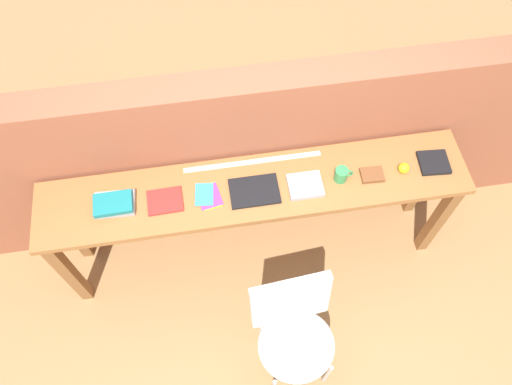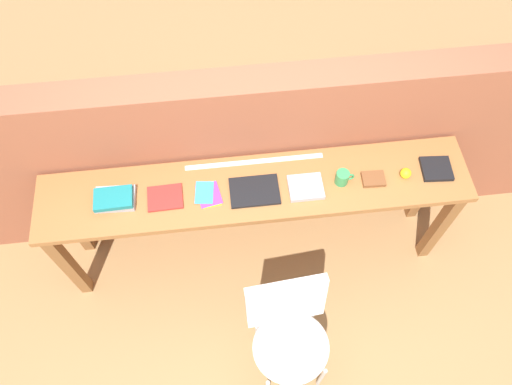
{
  "view_description": "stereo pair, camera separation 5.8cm",
  "coord_description": "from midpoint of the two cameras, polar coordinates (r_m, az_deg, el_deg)",
  "views": [
    {
      "loc": [
        -0.22,
        -1.13,
        3.33
      ],
      "look_at": [
        0.0,
        0.25,
        0.9
      ],
      "focal_mm": 35.0,
      "sensor_mm": 36.0,
      "label": 1
    },
    {
      "loc": [
        -0.16,
        -1.14,
        3.33
      ],
      "look_at": [
        0.0,
        0.25,
        0.9
      ],
      "focal_mm": 35.0,
      "sensor_mm": 36.0,
      "label": 2
    }
  ],
  "objects": [
    {
      "name": "ground_plane",
      "position": [
        3.53,
        0.16,
        -10.84
      ],
      "size": [
        40.0,
        40.0,
        0.0
      ],
      "primitive_type": "plane",
      "color": "#9E7547"
    },
    {
      "name": "brick_wall_back",
      "position": [
        3.18,
        -1.61,
        4.2
      ],
      "size": [
        6.0,
        0.2,
        1.4
      ],
      "primitive_type": "cube",
      "color": "#935138",
      "rests_on": "ground"
    },
    {
      "name": "sideboard",
      "position": [
        2.97,
        -0.71,
        -0.72
      ],
      "size": [
        2.5,
        0.44,
        0.88
      ],
      "color": "#996033",
      "rests_on": "ground"
    },
    {
      "name": "chair_white_moulded",
      "position": [
        2.91,
        3.78,
        -15.41
      ],
      "size": [
        0.47,
        0.49,
        0.89
      ],
      "color": "white",
      "rests_on": "ground"
    },
    {
      "name": "book_stack_leftmost",
      "position": [
        2.88,
        -16.48,
        -1.26
      ],
      "size": [
        0.23,
        0.17,
        0.07
      ],
      "color": "#9E9EA3",
      "rests_on": "sideboard"
    },
    {
      "name": "magazine_cycling",
      "position": [
        2.85,
        -10.94,
        -0.96
      ],
      "size": [
        0.2,
        0.17,
        0.01
      ],
      "primitive_type": "cube",
      "rotation": [
        0.0,
        0.0,
        0.02
      ],
      "color": "red",
      "rests_on": "sideboard"
    },
    {
      "name": "pamphlet_pile_colourful",
      "position": [
        2.83,
        -6.11,
        -0.36
      ],
      "size": [
        0.16,
        0.18,
        0.01
      ],
      "color": "yellow",
      "rests_on": "sideboard"
    },
    {
      "name": "book_open_centre",
      "position": [
        2.83,
        -0.78,
        0.15
      ],
      "size": [
        0.28,
        0.2,
        0.02
      ],
      "primitive_type": "cube",
      "rotation": [
        0.0,
        0.0,
        0.0
      ],
      "color": "black",
      "rests_on": "sideboard"
    },
    {
      "name": "book_grey_hardcover",
      "position": [
        2.85,
        5.07,
        0.8
      ],
      "size": [
        0.2,
        0.17,
        0.03
      ],
      "primitive_type": "cube",
      "rotation": [
        0.0,
        0.0,
        0.0
      ],
      "color": "#9E9EA3",
      "rests_on": "sideboard"
    },
    {
      "name": "mug",
      "position": [
        2.88,
        9.19,
        2.03
      ],
      "size": [
        0.11,
        0.08,
        0.09
      ],
      "color": "#338C4C",
      "rests_on": "sideboard"
    },
    {
      "name": "leather_journal_brown",
      "position": [
        2.95,
        12.57,
        1.97
      ],
      "size": [
        0.13,
        0.11,
        0.02
      ],
      "primitive_type": "cube",
      "rotation": [
        0.0,
        0.0,
        -0.04
      ],
      "color": "brown",
      "rests_on": "sideboard"
    },
    {
      "name": "sports_ball_small",
      "position": [
        3.0,
        16.0,
        2.69
      ],
      "size": [
        0.06,
        0.06,
        0.06
      ],
      "primitive_type": "sphere",
      "color": "yellow",
      "rests_on": "sideboard"
    },
    {
      "name": "book_repair_rightmost",
      "position": [
        3.09,
        19.14,
        3.25
      ],
      "size": [
        0.18,
        0.17,
        0.02
      ],
      "primitive_type": "cube",
      "rotation": [
        0.0,
        0.0,
        -0.08
      ],
      "color": "black",
      "rests_on": "sideboard"
    },
    {
      "name": "ruler_metal_back_edge",
      "position": [
        2.94,
        -0.95,
        3.52
      ],
      "size": [
        0.82,
        0.03,
        0.0
      ],
      "primitive_type": "cube",
      "color": "silver",
      "rests_on": "sideboard"
    }
  ]
}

